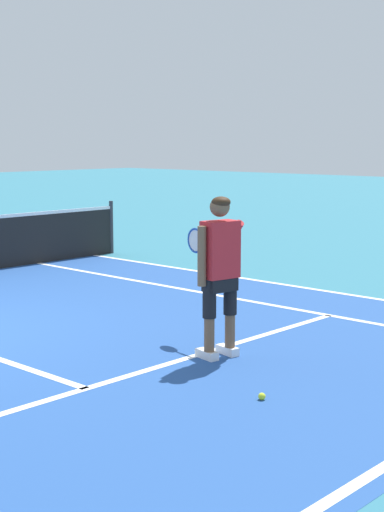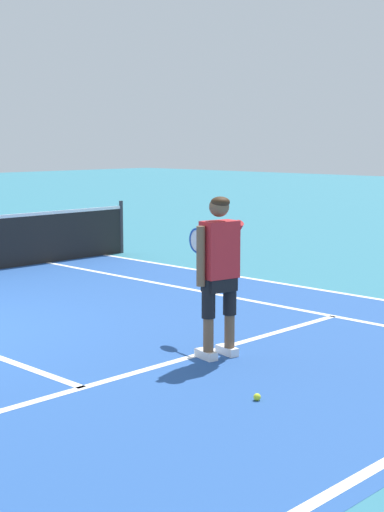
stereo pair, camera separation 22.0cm
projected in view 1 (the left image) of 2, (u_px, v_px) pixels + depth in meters
line_baseline at (360, 482)px, 5.18m from camera, size 10.98×0.10×0.01m
line_service at (86, 389)px, 7.12m from camera, size 8.23×0.10×0.01m
line_singles_right at (227, 297)px, 11.28m from camera, size 0.10×9.29×0.01m
line_doubles_right at (283, 284)px, 12.28m from camera, size 0.10×9.29×0.01m
tennis_player at (219, 265)px, 8.04m from camera, size 0.79×1.07×1.71m
tennis_ball_near_feet at (262, 396)px, 6.81m from camera, size 0.07×0.07×0.07m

